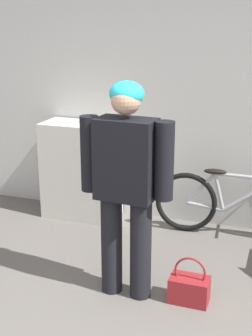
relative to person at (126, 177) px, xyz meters
The scene contains 6 objects.
wall_back 1.60m from the person, 79.13° to the left, with size 8.00×0.07×2.60m.
side_shelf 1.65m from the person, 126.82° to the left, with size 0.78×0.42×1.02m.
person is the anchor object (origin of this frame).
bicycle 1.58m from the person, 63.17° to the left, with size 1.57×0.46×0.68m.
banana 1.56m from the person, 121.97° to the left, with size 0.34×0.09×0.03m.
handbag 0.97m from the person, ahead, with size 0.29×0.18×0.37m.
Camera 1 is at (0.77, -1.84, 2.01)m, focal length 50.00 mm.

